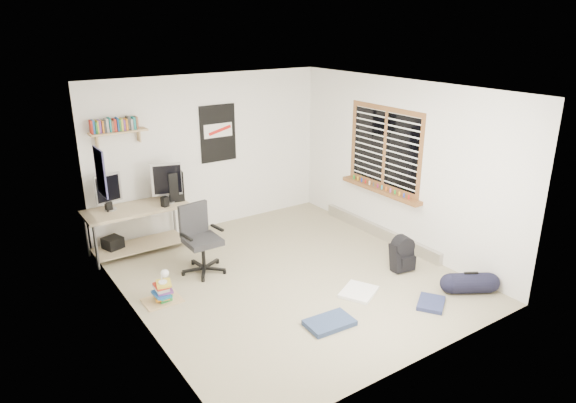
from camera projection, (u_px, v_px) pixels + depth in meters
floor at (288, 277)px, 6.94m from camera, size 4.00×4.50×0.01m
ceiling at (288, 88)px, 6.10m from camera, size 4.00×4.50×0.01m
back_wall at (210, 153)px, 8.28m from camera, size 4.00×0.01×2.50m
left_wall at (132, 221)px, 5.46m from camera, size 0.01×4.50×2.50m
right_wall at (400, 165)px, 7.57m from camera, size 0.01×4.50×2.50m
desk at (138, 229)px, 7.56m from camera, size 1.57×0.95×0.67m
monitor_left at (109, 198)px, 7.30m from camera, size 0.39×0.17×0.42m
monitor_right at (167, 189)px, 7.58m from camera, size 0.46×0.23×0.49m
pc_tower at (173, 185)px, 7.79m from camera, size 0.29×0.49×0.49m
keyboard at (156, 205)px, 7.59m from camera, size 0.40×0.19×0.02m
speaker_left at (109, 207)px, 7.30m from camera, size 0.10×0.10×0.17m
speaker_right at (165, 203)px, 7.47m from camera, size 0.11×0.11×0.18m
office_chair at (202, 239)px, 6.90m from camera, size 0.70×0.70×0.95m
wall_shelf at (118, 132)px, 7.25m from camera, size 0.80×0.22×0.24m
poster_back_wall at (218, 133)px, 8.24m from camera, size 0.62×0.03×0.92m
poster_left_wall at (100, 172)px, 6.32m from camera, size 0.02×0.42×0.60m
window at (384, 148)px, 7.71m from camera, size 0.10×1.50×1.26m
baseboard_heater at (379, 231)px, 8.17m from camera, size 0.08×2.50×0.18m
backpack at (402, 257)px, 7.05m from camera, size 0.33×0.28×0.40m
duffel_bag at (470, 282)px, 6.48m from camera, size 0.36×0.36×0.51m
tshirt at (359, 292)px, 6.50m from camera, size 0.59×0.56×0.04m
jeans_a at (330, 323)px, 5.82m from camera, size 0.56×0.38×0.06m
jeans_b at (431, 303)px, 6.23m from camera, size 0.50×0.47×0.05m
book_stack at (161, 290)px, 6.28m from camera, size 0.51×0.46×0.28m
desk_lamp at (162, 273)px, 6.20m from camera, size 0.11×0.18×0.18m
subwoofer at (113, 246)px, 7.52m from camera, size 0.31×0.31×0.27m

